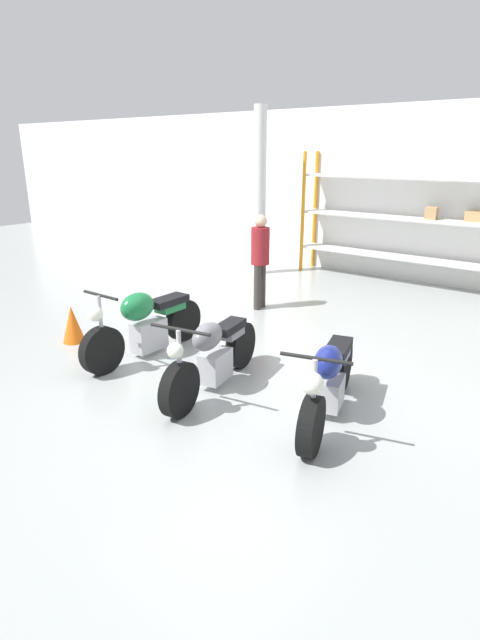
# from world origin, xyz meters

# --- Properties ---
(ground_plane) EXTENTS (30.00, 30.00, 0.00)m
(ground_plane) POSITION_xyz_m (0.00, 0.00, 0.00)
(ground_plane) COLOR #9EA3A0
(back_wall) EXTENTS (30.00, 0.08, 3.60)m
(back_wall) POSITION_xyz_m (0.00, 6.44, 1.80)
(back_wall) COLOR white
(back_wall) RESTS_ON ground_plane
(shelving_rack) EXTENTS (4.75, 0.63, 2.67)m
(shelving_rack) POSITION_xyz_m (0.05, 6.08, 1.37)
(shelving_rack) COLOR orange
(shelving_rack) RESTS_ON ground_plane
(support_pillar) EXTENTS (0.28, 0.28, 3.60)m
(support_pillar) POSITION_xyz_m (-3.00, 4.98, 1.80)
(support_pillar) COLOR silver
(support_pillar) RESTS_ON ground_plane
(motorcycle_green) EXTENTS (0.62, 2.10, 1.03)m
(motorcycle_green) POSITION_xyz_m (-1.35, 0.06, 0.46)
(motorcycle_green) COLOR black
(motorcycle_green) RESTS_ON ground_plane
(motorcycle_grey) EXTENTS (0.73, 2.02, 0.97)m
(motorcycle_grey) POSITION_xyz_m (0.04, -0.16, 0.42)
(motorcycle_grey) COLOR black
(motorcycle_grey) RESTS_ON ground_plane
(motorcycle_blue) EXTENTS (0.86, 2.02, 0.96)m
(motorcycle_blue) POSITION_xyz_m (1.42, 0.07, 0.42)
(motorcycle_blue) COLOR black
(motorcycle_blue) RESTS_ON ground_plane
(person_browsing) EXTENTS (0.37, 0.37, 1.65)m
(person_browsing) POSITION_xyz_m (-1.40, 2.77, 0.97)
(person_browsing) COLOR #38332D
(person_browsing) RESTS_ON ground_plane
(traffic_cone) EXTENTS (0.32, 0.32, 0.55)m
(traffic_cone) POSITION_xyz_m (-2.59, -0.26, 0.28)
(traffic_cone) COLOR orange
(traffic_cone) RESTS_ON ground_plane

